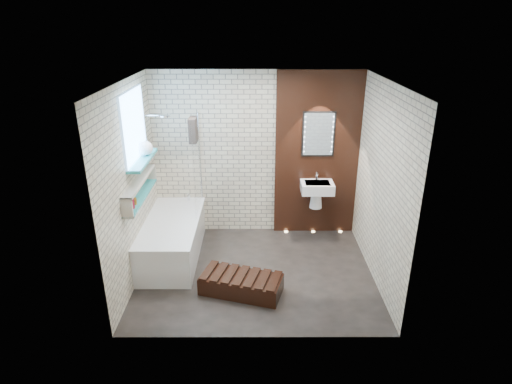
{
  "coord_description": "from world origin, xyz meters",
  "views": [
    {
      "loc": [
        -0.01,
        -5.05,
        3.3
      ],
      "look_at": [
        0.0,
        0.15,
        1.15
      ],
      "focal_mm": 29.85,
      "sensor_mm": 36.0,
      "label": 1
    }
  ],
  "objects_px": {
    "led_mirror": "(318,134)",
    "walnut_step": "(241,284)",
    "bathtub": "(173,238)",
    "bath_screen": "(197,165)",
    "washbasin": "(317,191)"
  },
  "relations": [
    {
      "from": "bathtub",
      "to": "walnut_step",
      "type": "bearing_deg",
      "value": -41.24
    },
    {
      "from": "bathtub",
      "to": "bath_screen",
      "type": "xyz_separation_m",
      "value": [
        0.35,
        0.44,
        0.99
      ]
    },
    {
      "from": "bathtub",
      "to": "walnut_step",
      "type": "distance_m",
      "value": 1.39
    },
    {
      "from": "led_mirror",
      "to": "walnut_step",
      "type": "xyz_separation_m",
      "value": [
        -1.14,
        -1.69,
        -1.54
      ]
    },
    {
      "from": "walnut_step",
      "to": "led_mirror",
      "type": "bearing_deg",
      "value": 55.94
    },
    {
      "from": "washbasin",
      "to": "led_mirror",
      "type": "height_order",
      "value": "led_mirror"
    },
    {
      "from": "washbasin",
      "to": "bath_screen",
      "type": "bearing_deg",
      "value": -174.22
    },
    {
      "from": "bathtub",
      "to": "led_mirror",
      "type": "xyz_separation_m",
      "value": [
        2.17,
        0.78,
        1.36
      ]
    },
    {
      "from": "bath_screen",
      "to": "walnut_step",
      "type": "xyz_separation_m",
      "value": [
        0.68,
        -1.35,
        -1.17
      ]
    },
    {
      "from": "bathtub",
      "to": "walnut_step",
      "type": "relative_size",
      "value": 1.69
    },
    {
      "from": "walnut_step",
      "to": "washbasin",
      "type": "bearing_deg",
      "value": 53.28
    },
    {
      "from": "washbasin",
      "to": "led_mirror",
      "type": "relative_size",
      "value": 0.83
    },
    {
      "from": "led_mirror",
      "to": "walnut_step",
      "type": "height_order",
      "value": "led_mirror"
    },
    {
      "from": "led_mirror",
      "to": "bath_screen",
      "type": "bearing_deg",
      "value": -169.34
    },
    {
      "from": "bathtub",
      "to": "bath_screen",
      "type": "height_order",
      "value": "bath_screen"
    }
  ]
}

